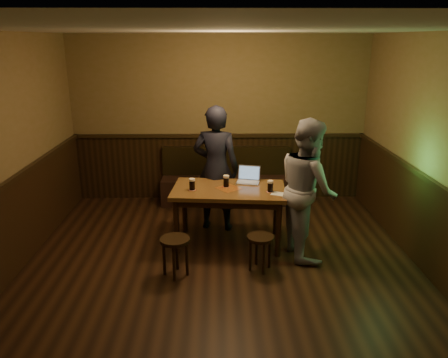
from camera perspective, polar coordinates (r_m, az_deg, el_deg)
name	(u,v)px	position (r m, az deg, el deg)	size (l,w,h in m)	color
room	(221,181)	(4.85, -0.44, -0.32)	(5.04, 6.04, 2.84)	black
bench	(226,185)	(7.54, 0.28, -0.74)	(2.20, 0.50, 0.95)	black
pub_table	(229,196)	(5.89, 0.61, -2.19)	(1.57, 0.98, 0.81)	#523217
stool_left	(175,246)	(5.24, -6.41, -8.67)	(0.37, 0.37, 0.48)	black
stool_right	(260,243)	(5.36, 4.76, -8.30)	(0.41, 0.41, 0.45)	black
pint_left	(192,184)	(5.77, -4.19, -0.69)	(0.10, 0.10, 0.16)	#A52814
pint_mid	(226,181)	(5.88, 0.28, -0.28)	(0.11, 0.11, 0.16)	#A52814
pint_right	(270,186)	(5.72, 6.06, -0.94)	(0.10, 0.10, 0.16)	#A52814
laptop	(248,178)	(6.10, 3.21, 0.13)	(0.36, 0.31, 0.22)	silver
menu	(280,194)	(5.68, 7.32, -1.96)	(0.22, 0.15, 0.00)	silver
person_suit	(216,169)	(6.32, -1.05, 1.36)	(0.67, 0.44, 1.84)	black
person_grey	(308,188)	(5.65, 10.90, -1.22)	(0.87, 0.68, 1.80)	#939399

